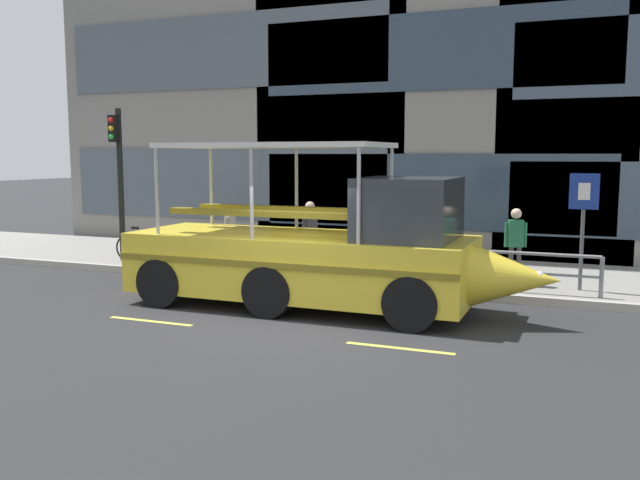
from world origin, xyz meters
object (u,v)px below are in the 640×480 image
Objects in this scene: leaned_bicycle at (142,248)px; pedestrian_near_bow at (515,239)px; parking_sign at (583,211)px; pedestrian_mid_right at (310,229)px; duck_tour_boat at (323,254)px; pedestrian_near_stern at (230,230)px; traffic_light_pole at (119,169)px; pedestrian_mid_left at (403,234)px.

leaned_bicycle is 9.81m from pedestrian_near_bow.
parking_sign is 6.40m from pedestrian_mid_right.
duck_tour_boat is at bearing -137.23° from pedestrian_near_bow.
pedestrian_near_bow reaches higher than pedestrian_near_stern.
pedestrian_mid_left is at bearing 7.54° from traffic_light_pole.
pedestrian_near_bow is (-1.39, 0.15, -0.67)m from parking_sign.
parking_sign is 1.62× the size of pedestrian_near_stern.
duck_tour_boat is 4.91m from pedestrian_near_stern.
traffic_light_pole is at bearing -178.13° from pedestrian_near_bow.
traffic_light_pole is 5.76m from pedestrian_mid_right.
pedestrian_mid_right is at bearing 179.05° from parking_sign.
pedestrian_near_bow is at bearing 1.87° from traffic_light_pole.
traffic_light_pole reaches higher than pedestrian_mid_left.
traffic_light_pole is 3.67m from pedestrian_near_stern.
leaned_bicycle is 0.99× the size of pedestrian_mid_right.
pedestrian_near_bow is (10.54, 0.34, -1.48)m from traffic_light_pole.
parking_sign is (11.93, 0.20, -0.81)m from traffic_light_pole.
pedestrian_mid_right is at bearing 1.06° from pedestrian_near_stern.
duck_tour_boat is 4.62m from pedestrian_near_bow.
pedestrian_mid_right is at bearing -161.76° from pedestrian_mid_left.
parking_sign is 5.69m from duck_tour_boat.
pedestrian_mid_right is (-1.59, 3.09, 0.12)m from duck_tour_boat.
duck_tour_boat reaches higher than pedestrian_mid_left.
pedestrian_near_bow is 1.09× the size of pedestrian_mid_left.
pedestrian_near_bow is 4.98m from pedestrian_mid_right.
parking_sign is 1.59× the size of pedestrian_mid_left.
traffic_light_pole reaches higher than leaned_bicycle.
pedestrian_near_stern is at bearing 141.61° from duck_tour_boat.
duck_tour_boat is (-4.78, -2.99, -0.77)m from parking_sign.
leaned_bicycle is 2.63m from pedestrian_near_stern.
leaned_bicycle is at bearing -177.48° from pedestrian_near_bow.
pedestrian_near_bow is at bearing 0.48° from pedestrian_mid_right.
pedestrian_near_stern is (-4.46, -0.77, -0.01)m from pedestrian_mid_left.
pedestrian_mid_right is 1.12× the size of pedestrian_near_stern.
parking_sign is 11.25m from leaned_bicycle.
pedestrian_near_stern is (-8.63, 0.06, -0.77)m from parking_sign.
duck_tour_boat is 3.87m from pedestrian_mid_left.
parking_sign is 4.32m from pedestrian_mid_left.
leaned_bicycle is 6.96m from duck_tour_boat.
duck_tour_boat is 4.96× the size of pedestrian_mid_right.
parking_sign is at bearing -11.27° from pedestrian_mid_left.
duck_tour_boat reaches higher than pedestrian_mid_right.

